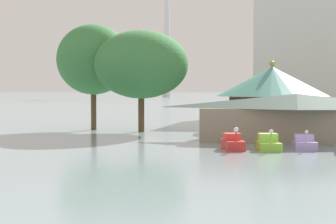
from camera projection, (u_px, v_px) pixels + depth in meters
pedal_boat_red at (233, 143)px, 39.13m from camera, size 2.23×2.97×1.87m
pedal_boat_lime at (268, 144)px, 38.73m from camera, size 2.20×2.77×1.74m
pedal_boat_lavender at (304, 143)px, 39.19m from camera, size 1.95×2.46×1.62m
boathouse at (297, 117)px, 45.22m from camera, size 18.52×6.11×4.39m
green_roof_pavilion at (272, 95)px, 56.58m from camera, size 12.84×12.84×8.09m
shoreline_tree_tall_left at (93, 60)px, 58.54m from camera, size 8.63×8.63×12.51m
shoreline_tree_mid at (141, 65)px, 55.71m from camera, size 10.67×10.67×11.47m
distant_broadcast_tower at (167, 4)px, 322.16m from camera, size 8.08×8.08×153.93m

